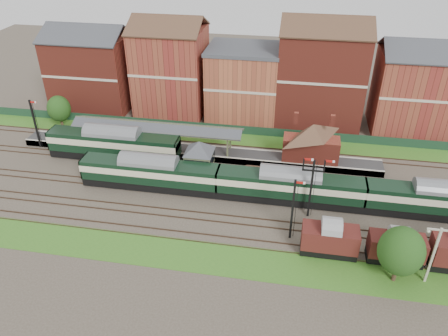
% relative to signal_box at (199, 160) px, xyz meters
% --- Properties ---
extents(ground, '(160.00, 160.00, 0.00)m').
position_rel_signal_box_xyz_m(ground, '(3.00, -3.25, -3.19)').
color(ground, '#473D33').
rests_on(ground, ground).
extents(grass_back, '(90.00, 4.50, 0.06)m').
position_rel_signal_box_xyz_m(grass_back, '(3.00, 12.75, -3.16)').
color(grass_back, '#2D6619').
rests_on(grass_back, ground).
extents(grass_front, '(90.00, 5.00, 0.06)m').
position_rel_signal_box_xyz_m(grass_front, '(3.00, -15.25, -3.16)').
color(grass_front, '#2D6619').
rests_on(grass_front, ground).
extents(fence, '(90.00, 0.12, 1.50)m').
position_rel_signal_box_xyz_m(fence, '(3.00, 14.75, -2.44)').
color(fence, '#193823').
rests_on(fence, ground).
extents(platform, '(55.00, 3.40, 1.00)m').
position_rel_signal_box_xyz_m(platform, '(-2.00, 6.50, -2.69)').
color(platform, '#2D2D2D').
rests_on(platform, ground).
extents(signal_box, '(5.40, 5.40, 6.00)m').
position_rel_signal_box_xyz_m(signal_box, '(0.00, 0.00, 0.00)').
color(signal_box, '#667956').
rests_on(signal_box, ground).
extents(brick_hut, '(3.20, 2.64, 2.94)m').
position_rel_signal_box_xyz_m(brick_hut, '(8.00, 0.00, -2.00)').
color(brick_hut, maroon).
rests_on(brick_hut, ground).
extents(station_building, '(8.10, 8.10, 5.90)m').
position_rel_signal_box_xyz_m(station_building, '(15.00, 6.50, 0.76)').
color(station_building, maroon).
rests_on(station_building, platform).
extents(canopy, '(26.00, 3.89, 4.08)m').
position_rel_signal_box_xyz_m(canopy, '(-8.00, 6.50, 1.39)').
color(canopy, '#4C5334').
rests_on(canopy, platform).
extents(semaphore_bracket, '(3.60, 0.25, 8.18)m').
position_rel_signal_box_xyz_m(semaphore_bracket, '(15.04, -5.75, 1.44)').
color(semaphore_bracket, black).
rests_on(semaphore_bracket, ground).
extents(semaphore_platform_end, '(1.23, 0.25, 8.00)m').
position_rel_signal_box_xyz_m(semaphore_platform_end, '(-26.98, 4.75, 0.96)').
color(semaphore_platform_end, black).
rests_on(semaphore_platform_end, ground).
extents(semaphore_siding, '(1.23, 0.25, 8.00)m').
position_rel_signal_box_xyz_m(semaphore_siding, '(13.02, -10.25, 0.96)').
color(semaphore_siding, black).
rests_on(semaphore_siding, ground).
extents(yard_lamp, '(2.60, 0.22, 7.00)m').
position_rel_signal_box_xyz_m(yard_lamp, '(27.00, -14.75, 0.79)').
color(yard_lamp, beige).
rests_on(yard_lamp, ground).
extents(town_backdrop, '(69.00, 10.00, 16.00)m').
position_rel_signal_box_xyz_m(town_backdrop, '(2.82, 21.75, 3.81)').
color(town_backdrop, maroon).
rests_on(town_backdrop, ground).
extents(dmu_train, '(55.72, 2.93, 4.28)m').
position_rel_signal_box_xyz_m(dmu_train, '(12.47, -3.25, -0.69)').
color(dmu_train, black).
rests_on(dmu_train, ground).
extents(platform_railcar, '(19.82, 3.12, 4.57)m').
position_rel_signal_box_xyz_m(platform_railcar, '(-13.79, 3.25, -0.54)').
color(platform_railcar, black).
rests_on(platform_railcar, ground).
extents(goods_van_a, '(6.09, 2.64, 3.69)m').
position_rel_signal_box_xyz_m(goods_van_a, '(17.25, -12.25, -1.09)').
color(goods_van_a, black).
rests_on(goods_van_a, ground).
extents(goods_van_b, '(5.79, 2.51, 3.51)m').
position_rel_signal_box_xyz_m(goods_van_b, '(24.22, -12.25, -1.19)').
color(goods_van_b, black).
rests_on(goods_van_b, ground).
extents(tree_far, '(4.54, 4.54, 6.63)m').
position_rel_signal_box_xyz_m(tree_far, '(23.84, -15.16, 0.81)').
color(tree_far, '#382619').
rests_on(tree_far, ground).
extents(tree_back, '(3.88, 3.88, 5.67)m').
position_rel_signal_box_xyz_m(tree_back, '(-27.01, 11.97, 0.23)').
color(tree_back, '#382619').
rests_on(tree_back, ground).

